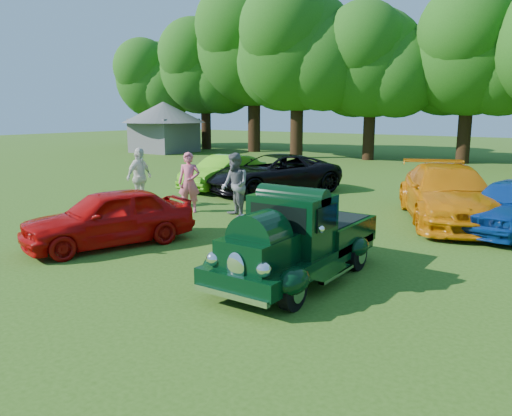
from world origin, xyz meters
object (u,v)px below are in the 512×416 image
Objects in this scene: red_convertible at (109,217)px; spectator_grey at (235,185)px; gazebo at (164,121)px; back_car_blue at (512,206)px; back_car_orange at (448,194)px; back_car_black at (273,174)px; back_car_lime at (223,172)px; spectator_white at (139,177)px; hero_pickup at (297,242)px; spectator_pink at (189,182)px.

spectator_grey reaches higher than red_convertible.
gazebo is at bearing 151.37° from red_convertible.
back_car_blue is (7.77, 6.90, 0.04)m from red_convertible.
back_car_blue reaches higher than red_convertible.
back_car_orange reaches higher than back_car_blue.
back_car_orange reaches higher than back_car_black.
back_car_orange is at bearing -28.28° from gazebo.
back_car_black is 9.03m from back_car_blue.
back_car_black reaches higher than back_car_lime.
spectator_white is at bearing -141.24° from spectator_grey.
spectator_grey reaches higher than back_car_orange.
back_car_black is 2.77× the size of spectator_grey.
hero_pickup is at bearing 24.52° from red_convertible.
back_car_lime is at bearing 83.21° from spectator_pink.
gazebo reaches higher than back_car_black.
red_convertible is 28.02m from gazebo.
back_car_blue is 2.24× the size of spectator_pink.
spectator_grey is at bearing -40.29° from gazebo.
spectator_grey is 3.74m from spectator_white.
back_car_blue is (8.81, -1.98, -0.03)m from back_car_black.
spectator_grey reaches higher than back_car_blue.
back_car_lime is (-8.20, 8.08, -0.03)m from hero_pickup.
gazebo is (-23.75, 20.24, 1.68)m from hero_pickup.
back_car_lime is 0.98× the size of back_car_blue.
hero_pickup is 4.96m from red_convertible.
gazebo reaches higher than back_car_orange.
back_car_orange is at bearing 61.23° from spectator_grey.
spectator_pink is at bearing 124.51° from red_convertible.
spectator_pink is 0.30× the size of gazebo.
hero_pickup reaches higher than back_car_lime.
gazebo reaches higher than spectator_pink.
spectator_pink is (-0.09, -4.79, 0.20)m from back_car_black.
spectator_pink is at bearing -63.14° from back_car_lime.
spectator_grey is 25.39m from gazebo.
back_car_black is 5.44m from spectator_white.
gazebo is (-19.33, 16.39, 1.42)m from spectator_grey.
red_convertible is at bearing -107.09° from spectator_pink.
gazebo is at bearing 104.31° from spectator_pink.
back_car_orange is at bearing -76.72° from spectator_white.
back_car_orange is (6.00, 7.36, 0.13)m from red_convertible.
hero_pickup reaches higher than back_car_blue.
red_convertible is 0.94× the size of back_car_blue.
spectator_pink is (-6.07, 3.63, 0.24)m from hero_pickup.
back_car_blue is at bearing -7.29° from back_car_lime.
back_car_lime is 4.94m from spectator_pink.
hero_pickup is 7.03m from back_car_blue.
red_convertible is at bearing -148.08° from spectator_white.
hero_pickup is at bearing -124.01° from back_car_orange.
back_car_blue is 2.18× the size of spectator_grey.
spectator_white reaches higher than spectator_grey.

